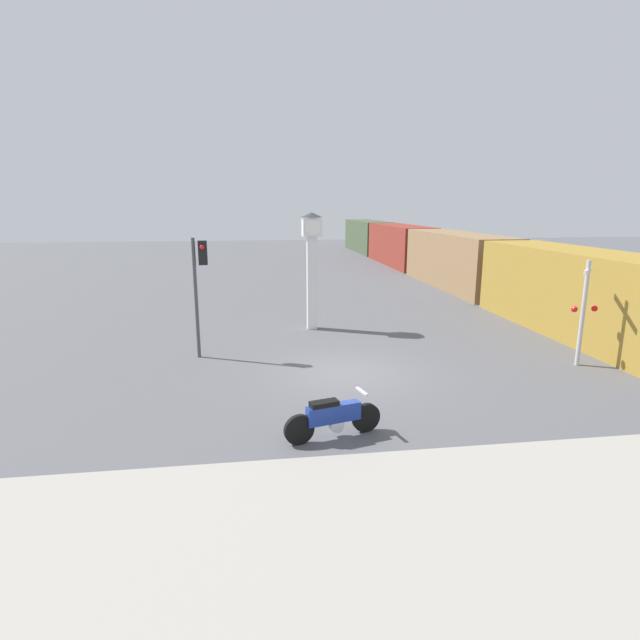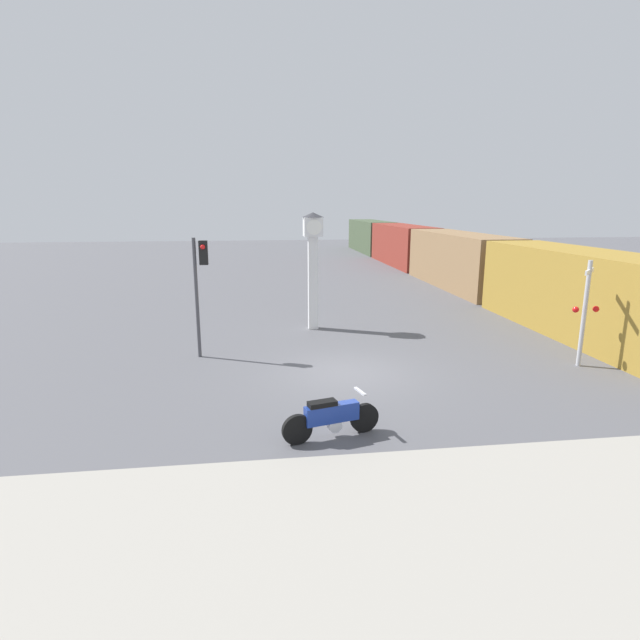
{
  "view_description": "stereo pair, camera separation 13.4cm",
  "coord_description": "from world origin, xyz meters",
  "px_view_note": "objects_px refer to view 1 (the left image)",
  "views": [
    {
      "loc": [
        -2.9,
        -14.65,
        5.17
      ],
      "look_at": [
        -0.81,
        0.28,
        1.67
      ],
      "focal_mm": 28.0,
      "sensor_mm": 36.0,
      "label": 1
    },
    {
      "loc": [
        -2.77,
        -14.67,
        5.17
      ],
      "look_at": [
        -0.81,
        0.28,
        1.67
      ],
      "focal_mm": 28.0,
      "sensor_mm": 36.0,
      "label": 2
    }
  ],
  "objects_px": {
    "clock_tower": "(312,254)",
    "railroad_crossing_signal": "(584,309)",
    "freight_train": "(424,251)",
    "motorcycle": "(333,417)",
    "traffic_light": "(199,276)"
  },
  "relations": [
    {
      "from": "clock_tower",
      "to": "traffic_light",
      "type": "xyz_separation_m",
      "value": [
        -4.24,
        -3.52,
        -0.34
      ]
    },
    {
      "from": "railroad_crossing_signal",
      "to": "clock_tower",
      "type": "bearing_deg",
      "value": 142.58
    },
    {
      "from": "motorcycle",
      "to": "clock_tower",
      "type": "relative_size",
      "value": 0.47
    },
    {
      "from": "motorcycle",
      "to": "railroad_crossing_signal",
      "type": "height_order",
      "value": "railroad_crossing_signal"
    },
    {
      "from": "motorcycle",
      "to": "traffic_light",
      "type": "distance_m",
      "value": 7.9
    },
    {
      "from": "freight_train",
      "to": "clock_tower",
      "type": "bearing_deg",
      "value": -123.4
    },
    {
      "from": "motorcycle",
      "to": "railroad_crossing_signal",
      "type": "xyz_separation_m",
      "value": [
        8.84,
        4.07,
        1.4
      ]
    },
    {
      "from": "freight_train",
      "to": "traffic_light",
      "type": "relative_size",
      "value": 11.9
    },
    {
      "from": "motorcycle",
      "to": "freight_train",
      "type": "relative_size",
      "value": 0.05
    },
    {
      "from": "clock_tower",
      "to": "freight_train",
      "type": "xyz_separation_m",
      "value": [
        10.54,
        15.98,
        -1.47
      ]
    },
    {
      "from": "motorcycle",
      "to": "traffic_light",
      "type": "bearing_deg",
      "value": 102.55
    },
    {
      "from": "clock_tower",
      "to": "railroad_crossing_signal",
      "type": "distance_m",
      "value": 10.22
    },
    {
      "from": "motorcycle",
      "to": "clock_tower",
      "type": "height_order",
      "value": "clock_tower"
    },
    {
      "from": "clock_tower",
      "to": "freight_train",
      "type": "height_order",
      "value": "clock_tower"
    },
    {
      "from": "clock_tower",
      "to": "motorcycle",
      "type": "bearing_deg",
      "value": -94.39
    }
  ]
}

